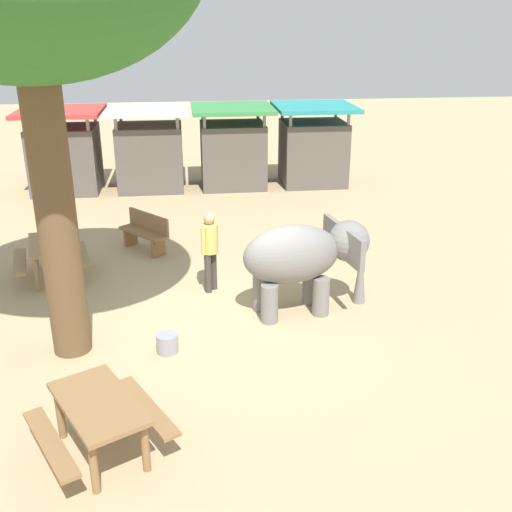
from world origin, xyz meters
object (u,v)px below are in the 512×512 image
Objects in this scene: person_handler at (210,246)px; market_stall_green at (233,151)px; market_stall_teal at (313,149)px; feed_bucket at (167,343)px; picnic_table_near at (50,251)px; elephant at (305,256)px; market_stall_red at (65,155)px; wooden_bench at (146,231)px; market_stall_white at (150,153)px; picnic_table_far at (99,414)px.

person_handler is 0.64× the size of market_stall_green.
feed_bucket is (-4.53, -10.24, -0.98)m from market_stall_teal.
elephant is at bearing 53.37° from picnic_table_near.
market_stall_red is 5.20m from market_stall_green.
wooden_bench is at bearing 112.79° from picnic_table_near.
market_stall_white is 2.60m from market_stall_green.
market_stall_red is at bearing 173.31° from picnic_table_near.
person_handler is 8.76m from market_stall_teal.
market_stall_white reaches higher than picnic_table_far.
market_stall_white is 1.00× the size of market_stall_teal.
market_stall_white is at bearing 99.15° from elephant.
wooden_bench is (-1.40, 2.42, -0.48)m from person_handler.
picnic_table_far is at bearing 2.98° from picnic_table_near.
picnic_table_far is (-3.26, -3.62, -0.50)m from elephant.
person_handler is 2.57m from feed_bucket.
person_handler is (-1.67, 1.07, -0.14)m from elephant.
market_stall_green reaches higher than wooden_bench.
person_handler reaches higher than wooden_bench.
market_stall_teal is (5.29, 12.62, 0.55)m from picnic_table_far.
market_stall_green is at bearing 83.37° from elephant.
elephant is 1.53× the size of person_handler.
market_stall_green is (4.39, 6.88, 0.55)m from picnic_table_near.
market_stall_teal reaches higher than elephant.
elephant is 0.98× the size of market_stall_red.
market_stall_red is at bearing 180.00° from market_stall_white.
market_stall_white is 5.20m from market_stall_teal.
picnic_table_far is at bearing -107.76° from feed_bucket.
picnic_table_near is at bearing 126.23° from feed_bucket.
market_stall_red is 2.60m from market_stall_white.
elephant is at bearing -102.70° from market_stall_teal.
wooden_bench is 0.53× the size of market_stall_red.
picnic_table_far is at bearing -112.75° from market_stall_teal.
elephant is 2.93m from feed_bucket.
feed_bucket is (0.58, -4.73, -0.31)m from wooden_bench.
elephant is 0.98× the size of market_stall_green.
market_stall_teal reaches higher than feed_bucket.
elephant is 9.02m from market_stall_green.
market_stall_red is 1.00× the size of market_stall_teal.
market_stall_white is (1.79, 6.88, 0.55)m from picnic_table_near.
market_stall_teal is at bearing -83.38° from wooden_bench.
picnic_table_near is 0.72× the size of market_stall_white.
picnic_table_far is 2.54m from feed_bucket.
picnic_table_near and picnic_table_far have the same top height.
picnic_table_far is 0.80× the size of market_stall_teal.
picnic_table_near is at bearing -122.50° from market_stall_green.
market_stall_white and market_stall_teal have the same top height.
person_handler is 0.64× the size of market_stall_red.
feed_bucket is at bearing -164.01° from elephant.
elephant is 1.37× the size of picnic_table_near.
feed_bucket is (-0.83, -2.31, -0.79)m from person_handler.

